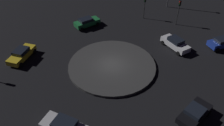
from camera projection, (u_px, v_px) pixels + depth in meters
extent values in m
plane|color=black|center=(112.00, 66.00, 28.62)|extent=(117.66, 117.66, 0.00)
cylinder|color=#383838|center=(112.00, 65.00, 28.52)|extent=(11.30, 11.30, 0.32)
cube|color=gold|center=(22.00, 55.00, 29.43)|extent=(4.18, 4.45, 0.69)
cube|color=black|center=(21.00, 51.00, 29.08)|extent=(2.45, 2.50, 0.49)
cylinder|color=black|center=(24.00, 49.00, 31.03)|extent=(0.60, 0.65, 0.67)
cylinder|color=black|center=(35.00, 51.00, 30.64)|extent=(0.60, 0.65, 0.67)
cylinder|color=black|center=(10.00, 63.00, 28.65)|extent=(0.60, 0.65, 0.67)
cylinder|color=black|center=(21.00, 65.00, 28.26)|extent=(0.60, 0.65, 0.67)
cube|color=#1E38A5|center=(223.00, 43.00, 31.67)|extent=(4.51, 2.01, 0.74)
cube|color=black|center=(223.00, 39.00, 31.26)|extent=(2.38, 1.66, 0.40)
cylinder|color=black|center=(209.00, 44.00, 32.10)|extent=(0.71, 0.27, 0.70)
cylinder|color=black|center=(217.00, 50.00, 30.85)|extent=(0.71, 0.27, 0.70)
cube|color=black|center=(64.00, 124.00, 20.11)|extent=(2.58, 2.63, 0.54)
cylinder|color=black|center=(56.00, 117.00, 21.91)|extent=(0.58, 0.61, 0.62)
cube|color=black|center=(194.00, 114.00, 21.76)|extent=(4.40, 3.07, 0.69)
cube|color=black|center=(195.00, 111.00, 21.36)|extent=(2.18, 2.09, 0.44)
cylinder|color=black|center=(178.00, 119.00, 21.69)|extent=(0.66, 0.42, 0.62)
cylinder|color=black|center=(209.00, 113.00, 22.25)|extent=(0.66, 0.42, 0.62)
cylinder|color=black|center=(193.00, 103.00, 23.27)|extent=(0.66, 0.42, 0.62)
cube|color=white|center=(175.00, 44.00, 31.48)|extent=(2.22, 4.59, 0.74)
cube|color=black|center=(176.00, 40.00, 31.10)|extent=(1.73, 2.22, 0.53)
cylinder|color=black|center=(187.00, 50.00, 30.99)|extent=(0.29, 0.63, 0.61)
cylinder|color=black|center=(178.00, 53.00, 30.30)|extent=(0.29, 0.63, 0.61)
cylinder|color=black|center=(171.00, 39.00, 33.12)|extent=(0.29, 0.63, 0.61)
cylinder|color=black|center=(163.00, 43.00, 32.44)|extent=(0.29, 0.63, 0.61)
cube|color=#1E7238|center=(87.00, 23.00, 36.45)|extent=(4.43, 2.45, 0.74)
cube|color=black|center=(86.00, 20.00, 35.98)|extent=(2.38, 1.87, 0.44)
cylinder|color=black|center=(92.00, 20.00, 37.90)|extent=(0.67, 0.33, 0.64)
cylinder|color=black|center=(98.00, 24.00, 36.81)|extent=(0.67, 0.33, 0.64)
cylinder|color=black|center=(77.00, 25.00, 36.56)|extent=(0.67, 0.33, 0.64)
cylinder|color=black|center=(82.00, 29.00, 35.47)|extent=(0.67, 0.33, 0.64)
cylinder|color=#2D2D2D|center=(178.00, 15.00, 36.31)|extent=(0.12, 0.12, 3.38)
cube|color=black|center=(180.00, 3.00, 34.98)|extent=(0.32, 0.36, 0.90)
sphere|color=red|center=(180.00, 2.00, 34.73)|extent=(0.20, 0.20, 0.20)
sphere|color=#4C380F|center=(180.00, 3.00, 34.90)|extent=(0.20, 0.20, 0.20)
sphere|color=#0F3819|center=(179.00, 5.00, 35.07)|extent=(0.20, 0.20, 0.20)
cylinder|color=#2D2D2D|center=(144.00, 10.00, 38.21)|extent=(0.12, 0.12, 3.05)
sphere|color=#4C380F|center=(145.00, 0.00, 36.87)|extent=(0.20, 0.20, 0.20)
sphere|color=#0F3819|center=(145.00, 1.00, 37.04)|extent=(0.20, 0.20, 0.20)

